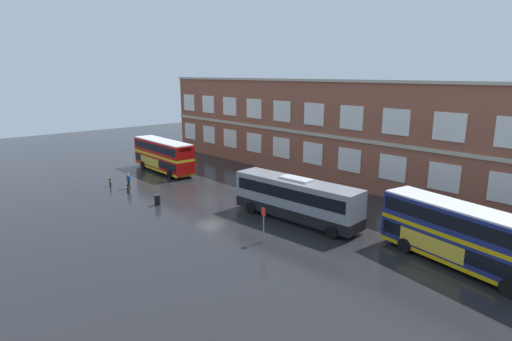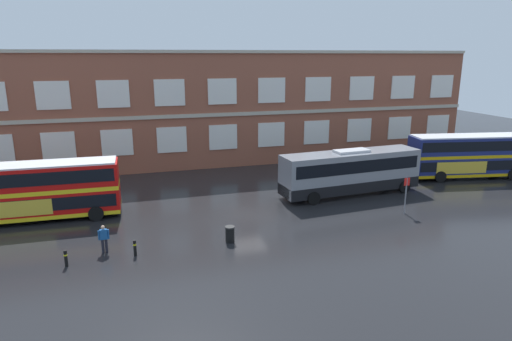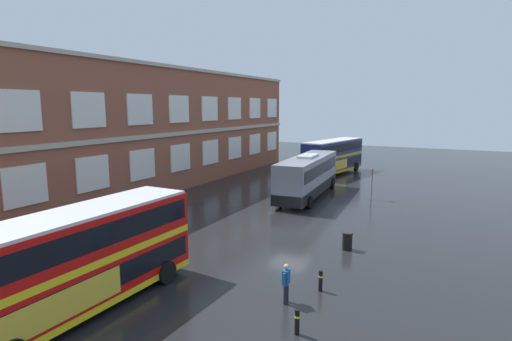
# 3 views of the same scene
# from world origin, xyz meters

# --- Properties ---
(ground_plane) EXTENTS (120.00, 120.00, 0.00)m
(ground_plane) POSITION_xyz_m (0.00, 2.00, 0.00)
(ground_plane) COLOR black
(brick_terminal_building) EXTENTS (56.75, 8.19, 11.77)m
(brick_terminal_building) POSITION_xyz_m (1.24, 17.98, 5.74)
(brick_terminal_building) COLOR brown
(brick_terminal_building) RESTS_ON ground
(double_decker_near) EXTENTS (11.05, 3.05, 4.07)m
(double_decker_near) POSITION_xyz_m (-14.43, 3.09, 2.15)
(double_decker_near) COLOR red
(double_decker_near) RESTS_ON ground
(double_decker_middle) EXTENTS (11.28, 4.45, 4.07)m
(double_decker_middle) POSITION_xyz_m (22.55, 3.72, 2.15)
(double_decker_middle) COLOR navy
(double_decker_middle) RESTS_ON ground
(touring_coach) EXTENTS (12.16, 3.62, 3.80)m
(touring_coach) POSITION_xyz_m (9.40, 2.17, 1.91)
(touring_coach) COLOR gray
(touring_coach) RESTS_ON ground
(waiting_passenger) EXTENTS (0.64, 0.28, 1.70)m
(waiting_passenger) POSITION_xyz_m (-9.86, -3.91, 0.93)
(waiting_passenger) COLOR black
(waiting_passenger) RESTS_ON ground
(bus_stand_flag) EXTENTS (0.44, 0.10, 2.70)m
(bus_stand_flag) POSITION_xyz_m (11.04, -3.16, 1.64)
(bus_stand_flag) COLOR slate
(bus_stand_flag) RESTS_ON ground
(station_litter_bin) EXTENTS (0.60, 0.60, 1.03)m
(station_litter_bin) POSITION_xyz_m (-2.44, -4.54, 0.52)
(station_litter_bin) COLOR black
(station_litter_bin) RESTS_ON ground
(safety_bollard_west) EXTENTS (0.19, 0.19, 0.95)m
(safety_bollard_west) POSITION_xyz_m (-8.16, -4.84, 0.49)
(safety_bollard_west) COLOR black
(safety_bollard_west) RESTS_ON ground
(safety_bollard_east) EXTENTS (0.19, 0.19, 0.95)m
(safety_bollard_east) POSITION_xyz_m (-11.84, -5.17, 0.49)
(safety_bollard_east) COLOR black
(safety_bollard_east) RESTS_ON ground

